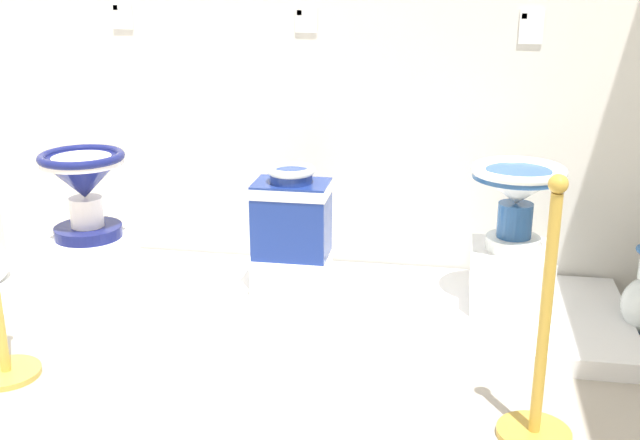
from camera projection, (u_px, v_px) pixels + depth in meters
display_platform at (294, 301)px, 3.70m from camera, size 3.03×0.90×0.08m
plinth_block_pale_glazed at (91, 260)px, 3.79m from camera, size 0.37×0.32×0.23m
antique_toilet_pale_glazed at (84, 181)px, 3.66m from camera, size 0.40×0.40×0.41m
plinth_block_squat_floral at (292, 271)px, 3.74m from camera, size 0.33×0.33×0.16m
antique_toilet_squat_floral at (292, 211)px, 3.65m from camera, size 0.35×0.25×0.43m
plinth_block_leftmost at (510, 276)px, 3.54m from camera, size 0.35×0.37×0.26m
antique_toilet_leftmost at (517, 190)px, 3.41m from camera, size 0.41×0.41×0.39m
info_placard_first at (122, 15)px, 3.89m from camera, size 0.10×0.01×0.13m
info_placard_second at (306, 20)px, 3.74m from camera, size 0.11×0.01×0.12m
info_placard_third at (531, 26)px, 3.58m from camera, size 0.11×0.01×0.16m
stanchion_post_near_right at (540, 366)px, 2.63m from camera, size 0.26×0.26×0.94m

